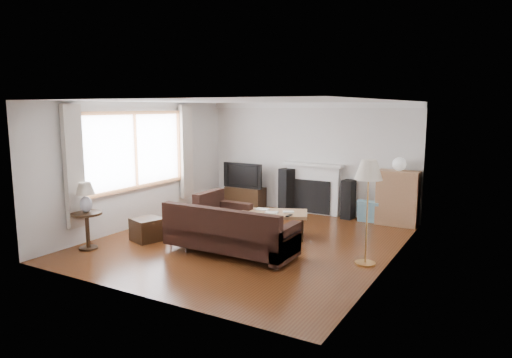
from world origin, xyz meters
The scene contains 17 objects.
room centered at (0.00, 0.00, 1.25)m, with size 5.10×5.60×2.54m.
window centered at (-2.45, -0.20, 1.55)m, with size 0.12×2.74×1.54m, color #945D37.
curtain_near centered at (-2.40, -1.72, 1.40)m, with size 0.10×0.35×2.10m, color beige.
curtain_far centered at (-2.40, 1.32, 1.40)m, with size 0.10×0.35×2.10m, color beige.
fireplace centered at (0.15, 2.64, 0.57)m, with size 1.40×0.26×1.15m, color white.
tv_stand centered at (-1.55, 2.50, 0.24)m, with size 0.95×0.43×0.48m, color black.
television centered at (-1.55, 2.50, 0.78)m, with size 1.04×0.14×0.60m, color black.
speaker_left centered at (-0.43, 2.51, 0.50)m, with size 0.28×0.33×1.00m, color black.
speaker_right centered at (1.02, 2.55, 0.42)m, with size 0.24×0.28×0.85m, color black.
bookshelf centered at (2.06, 2.53, 0.56)m, with size 0.82×0.39×1.12m, color #966845.
globe_lamp centered at (2.06, 2.53, 1.26)m, with size 0.27×0.27×0.27m, color white.
sectional_sofa centered at (0.10, -0.73, 0.38)m, with size 2.37×1.73×0.77m, color black.
coffee_table centered at (0.27, 0.49, 0.24)m, with size 1.23×0.67×0.48m, color #9D724B.
footstool centered at (-1.63, -0.84, 0.20)m, with size 0.48×0.48×0.41m, color black.
floor_lamp centered at (2.19, -0.14, 0.81)m, with size 0.42×0.42×1.62m, color #BC8441.
side_table centered at (-2.15, -1.72, 0.32)m, with size 0.51×0.51×0.64m, color black.
table_lamp centered at (-2.15, -1.72, 0.89)m, with size 0.31×0.31×0.51m, color silver.
Camera 1 is at (4.06, -6.83, 2.40)m, focal length 32.00 mm.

